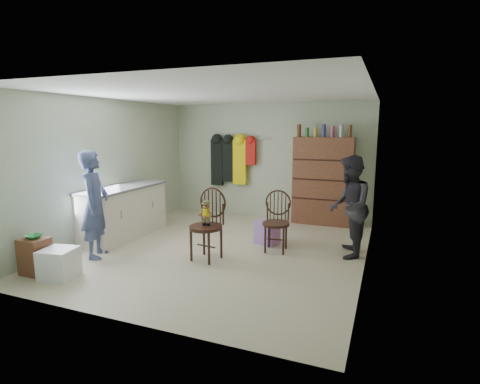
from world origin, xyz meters
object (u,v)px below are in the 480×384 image
at_px(counter, 124,212).
at_px(chair_front, 208,220).
at_px(chair_far, 277,219).
at_px(dresser, 323,181).

bearing_deg(counter, chair_front, -13.48).
height_order(counter, chair_far, chair_far).
xyz_separation_m(counter, chair_front, (1.94, -0.47, 0.14)).
bearing_deg(chair_front, chair_far, 50.39).
relative_size(counter, chair_far, 1.89).
bearing_deg(dresser, counter, -144.31).
bearing_deg(chair_far, dresser, 71.83).
xyz_separation_m(chair_front, dresser, (1.26, 2.76, 0.30)).
distance_m(counter, chair_far, 2.82).
bearing_deg(dresser, chair_front, -114.48).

